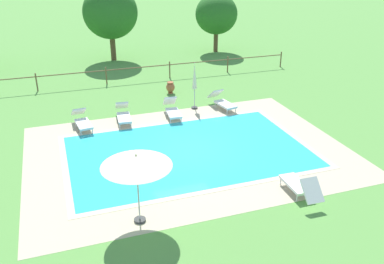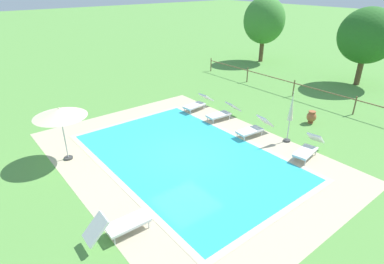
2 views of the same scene
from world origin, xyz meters
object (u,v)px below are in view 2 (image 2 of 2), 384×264
(patio_umbrella_closed_row_mid_west, at_px, (291,111))
(sun_lounger_north_far, at_px, (198,103))
(sun_lounger_north_mid, at_px, (119,225))
(patio_umbrella_open_foreground, at_px, (60,113))
(sun_lounger_south_near_corner, at_px, (254,128))
(tree_centre, at_px, (264,20))
(sun_lounger_north_end, at_px, (223,113))
(terracotta_urn_near_fence, at_px, (311,117))
(tree_far_west, at_px, (367,36))
(sun_lounger_north_near_steps, at_px, (308,148))

(patio_umbrella_closed_row_mid_west, bearing_deg, sun_lounger_north_far, -173.30)
(sun_lounger_north_mid, bearing_deg, patio_umbrella_open_foreground, 176.08)
(sun_lounger_south_near_corner, xyz_separation_m, tree_centre, (-9.86, 12.11, 3.17))
(sun_lounger_north_end, bearing_deg, patio_umbrella_closed_row_mid_west, 7.88)
(sun_lounger_north_mid, distance_m, sun_lounger_south_near_corner, 8.38)
(terracotta_urn_near_fence, bearing_deg, patio_umbrella_closed_row_mid_west, -79.70)
(sun_lounger_north_mid, xyz_separation_m, tree_centre, (-11.86, 20.25, 3.17))
(sun_lounger_north_end, bearing_deg, sun_lounger_south_near_corner, -4.79)
(sun_lounger_north_mid, relative_size, tree_far_west, 0.37)
(sun_lounger_north_near_steps, distance_m, sun_lounger_north_far, 7.05)
(sun_lounger_north_mid, distance_m, tree_far_west, 20.51)
(sun_lounger_south_near_corner, distance_m, tree_centre, 15.93)
(sun_lounger_north_mid, bearing_deg, patio_umbrella_closed_row_mid_west, 93.97)
(terracotta_urn_near_fence, relative_size, tree_far_west, 0.13)
(sun_lounger_north_near_steps, height_order, sun_lounger_north_mid, sun_lounger_north_mid)
(sun_lounger_south_near_corner, relative_size, patio_umbrella_closed_row_mid_west, 0.83)
(sun_lounger_north_mid, bearing_deg, sun_lounger_north_near_steps, 84.94)
(sun_lounger_north_near_steps, bearing_deg, terracotta_urn_near_fence, 120.63)
(sun_lounger_north_mid, distance_m, sun_lounger_north_far, 10.33)
(terracotta_urn_near_fence, bearing_deg, sun_lounger_south_near_corner, -104.78)
(sun_lounger_north_near_steps, xyz_separation_m, sun_lounger_north_end, (-5.11, -0.09, -0.00))
(sun_lounger_north_mid, distance_m, patio_umbrella_open_foreground, 5.64)
(sun_lounger_north_far, bearing_deg, sun_lounger_north_end, 4.40)
(tree_far_west, bearing_deg, patio_umbrella_closed_row_mid_west, -78.50)
(patio_umbrella_open_foreground, bearing_deg, sun_lounger_north_near_steps, 52.82)
(tree_far_west, bearing_deg, tree_centre, 178.98)
(sun_lounger_north_near_steps, distance_m, sun_lounger_north_end, 5.11)
(tree_far_west, height_order, tree_centre, tree_centre)
(sun_lounger_north_near_steps, xyz_separation_m, patio_umbrella_closed_row_mid_west, (-1.36, 0.43, 1.16))
(sun_lounger_north_end, xyz_separation_m, sun_lounger_south_near_corner, (2.36, -0.20, 0.01))
(sun_lounger_north_near_steps, distance_m, sun_lounger_north_mid, 8.46)
(sun_lounger_south_near_corner, bearing_deg, patio_umbrella_open_foreground, -113.38)
(sun_lounger_north_far, distance_m, sun_lounger_north_end, 1.93)
(patio_umbrella_closed_row_mid_west, bearing_deg, sun_lounger_north_mid, -86.03)
(sun_lounger_north_mid, distance_m, patio_umbrella_closed_row_mid_west, 8.95)
(patio_umbrella_open_foreground, height_order, patio_umbrella_closed_row_mid_west, patio_umbrella_closed_row_mid_west)
(sun_lounger_north_near_steps, bearing_deg, sun_lounger_north_far, -178.07)
(sun_lounger_north_mid, xyz_separation_m, sun_lounger_north_far, (-6.30, 8.19, -0.02))
(sun_lounger_north_end, height_order, patio_umbrella_closed_row_mid_west, patio_umbrella_closed_row_mid_west)
(sun_lounger_north_near_steps, bearing_deg, tree_centre, 136.84)
(patio_umbrella_closed_row_mid_west, bearing_deg, sun_lounger_south_near_corner, -152.70)
(sun_lounger_north_far, relative_size, patio_umbrella_open_foreground, 0.89)
(sun_lounger_south_near_corner, distance_m, terracotta_urn_near_fence, 3.53)
(sun_lounger_north_mid, relative_size, sun_lounger_north_far, 0.94)
(sun_lounger_north_mid, xyz_separation_m, sun_lounger_south_near_corner, (-2.00, 8.14, -0.01))
(tree_centre, bearing_deg, sun_lounger_north_end, -57.82)
(sun_lounger_north_far, distance_m, terracotta_urn_near_fence, 6.18)
(sun_lounger_south_near_corner, height_order, patio_umbrella_closed_row_mid_west, patio_umbrella_closed_row_mid_west)
(sun_lounger_north_mid, relative_size, tree_centre, 0.35)
(sun_lounger_north_near_steps, relative_size, terracotta_urn_near_fence, 3.08)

